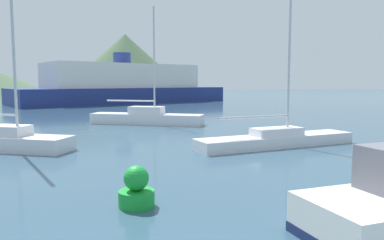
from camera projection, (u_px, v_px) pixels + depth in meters
The scene contains 6 objects.
sailboat_inner at pixel (147, 117), 26.10m from camera, with size 7.33×5.97×8.04m.
sailboat_middle at pixel (277, 138), 17.18m from camera, with size 7.97×1.75×8.65m.
sailboat_outer at pixel (10, 139), 16.23m from camera, with size 5.38×4.49×10.14m.
ferry_distant at pixel (123, 86), 53.17m from camera, with size 31.10×17.20×7.02m.
buoy_marker at pixel (136, 190), 8.87m from camera, with size 0.86×0.86×0.99m.
hill_central at pixel (125, 64), 87.74m from camera, with size 31.55×31.55×14.03m.
Camera 1 is at (-6.12, -1.87, 2.96)m, focal length 35.00 mm.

